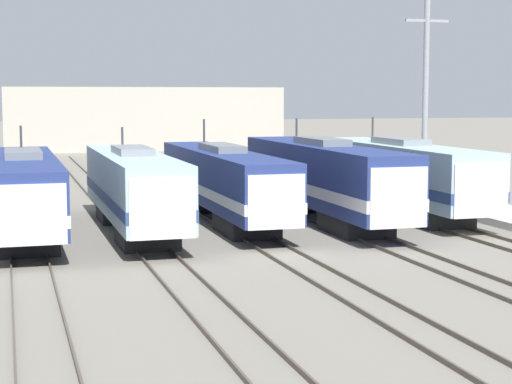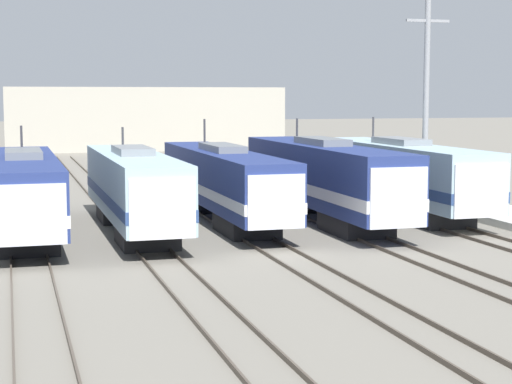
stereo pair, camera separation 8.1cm
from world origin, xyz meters
TOP-DOWN VIEW (x-y plane):
  - ground_plane at (0.00, 0.00)m, footprint 400.00×400.00m
  - rail_pair_far_left at (-10.18, 0.00)m, footprint 1.50×120.00m
  - rail_pair_center_left at (-5.09, 0.00)m, footprint 1.51×120.00m
  - rail_pair_center at (0.00, 0.00)m, footprint 1.51×120.00m
  - rail_pair_center_right at (5.09, 0.00)m, footprint 1.51×120.00m
  - rail_pair_far_right at (10.18, 0.00)m, footprint 1.50×120.00m
  - locomotive_far_left at (-10.18, 7.01)m, footprint 3.07×17.60m
  - locomotive_center_left at (-5.09, 6.42)m, footprint 2.93×16.37m
  - locomotive_center at (0.00, 9.03)m, footprint 2.80×19.06m
  - locomotive_center_right at (5.09, 7.61)m, footprint 2.93×18.66m
  - locomotive_far_right at (10.18, 8.74)m, footprint 3.10×17.20m
  - catenary_tower_right at (13.22, 12.15)m, footprint 2.78×0.35m
  - depot_building at (5.61, 71.41)m, footprint 33.60×8.47m

SIDE VIEW (x-z plane):
  - ground_plane at x=0.00m, z-range 0.00..0.00m
  - rail_pair_far_left at x=-10.18m, z-range 0.00..0.15m
  - rail_pair_center_left at x=-5.09m, z-range 0.00..0.15m
  - rail_pair_center at x=0.00m, z-range 0.00..0.15m
  - rail_pair_center_right at x=5.09m, z-range 0.00..0.15m
  - rail_pair_far_right at x=10.18m, z-range 0.00..0.15m
  - locomotive_center at x=0.00m, z-range -0.55..4.74m
  - locomotive_far_left at x=-10.18m, z-range -0.44..4.64m
  - locomotive_center_left at x=-5.09m, z-range -0.35..4.64m
  - locomotive_far_right at x=10.18m, z-range -0.48..4.87m
  - locomotive_center_right at x=5.09m, z-range -0.41..4.92m
  - depot_building at x=5.61m, z-range 0.00..7.67m
  - catenary_tower_right at x=13.22m, z-range 0.21..12.73m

